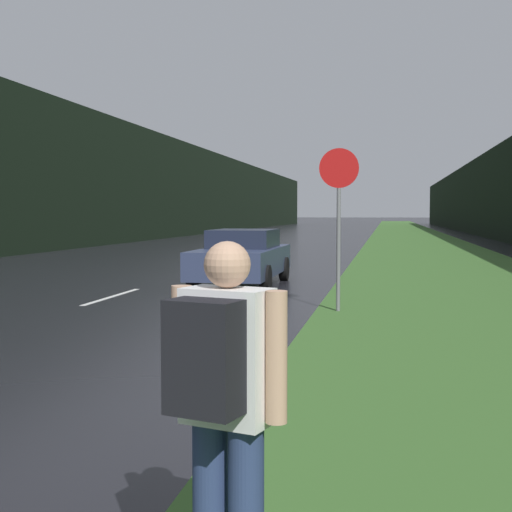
# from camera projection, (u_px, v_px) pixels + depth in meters

# --- Properties ---
(grass_verge) EXTENTS (6.00, 240.00, 0.02)m
(grass_verge) POSITION_uv_depth(u_px,v_px,m) (420.00, 245.00, 38.90)
(grass_verge) COLOR #386028
(grass_verge) RESTS_ON ground_plane
(lane_stripe_c) EXTENTS (0.12, 3.00, 0.01)m
(lane_stripe_c) POSITION_uv_depth(u_px,v_px,m) (112.00, 296.00, 14.87)
(lane_stripe_c) COLOR silver
(lane_stripe_c) RESTS_ON ground_plane
(lane_stripe_d) EXTENTS (0.12, 3.00, 0.01)m
(lane_stripe_d) POSITION_uv_depth(u_px,v_px,m) (199.00, 270.00, 21.74)
(lane_stripe_d) COLOR silver
(lane_stripe_d) RESTS_ON ground_plane
(treeline_far_side) EXTENTS (2.00, 140.00, 7.12)m
(treeline_far_side) POSITION_uv_depth(u_px,v_px,m) (164.00, 188.00, 51.73)
(treeline_far_side) COLOR black
(treeline_far_side) RESTS_ON ground_plane
(treeline_near_side) EXTENTS (2.00, 140.00, 6.06)m
(treeline_near_side) POSITION_uv_depth(u_px,v_px,m) (506.00, 194.00, 47.45)
(treeline_near_side) COLOR black
(treeline_near_side) RESTS_ON ground_plane
(stop_sign) EXTENTS (0.69, 0.07, 2.87)m
(stop_sign) POSITION_uv_depth(u_px,v_px,m) (339.00, 212.00, 12.44)
(stop_sign) COLOR slate
(stop_sign) RESTS_ON ground_plane
(hitchhiker_with_backpack) EXTENTS (0.54, 0.47, 1.62)m
(hitchhiker_with_backpack) POSITION_uv_depth(u_px,v_px,m) (223.00, 400.00, 3.07)
(hitchhiker_with_backpack) COLOR navy
(hitchhiker_with_backpack) RESTS_ON ground_plane
(car_passing_near) EXTENTS (1.84, 4.58, 1.34)m
(car_passing_near) POSITION_uv_depth(u_px,v_px,m) (242.00, 257.00, 17.20)
(car_passing_near) COLOR #2D3856
(car_passing_near) RESTS_ON ground_plane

